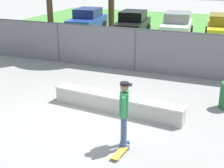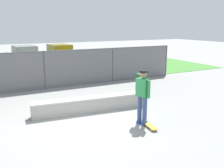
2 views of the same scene
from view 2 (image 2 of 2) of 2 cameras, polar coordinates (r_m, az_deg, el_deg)
The scene contains 9 objects.
ground_plane at distance 8.85m, azimuth -6.62°, elevation -8.68°, with size 80.00×80.00×0.00m, color gray.
grass_strip at distance 23.78m, azimuth -20.39°, elevation 4.40°, with size 27.96×20.00×0.02m, color #478438.
concrete_ledge at distance 9.87m, azimuth -4.49°, elevation -4.53°, with size 4.61×0.92×0.58m.
skateboarder at distance 8.43m, azimuth 6.89°, elevation -2.42°, with size 0.37×0.58×1.84m.
skateboard at distance 8.48m, azimuth 8.42°, elevation -9.21°, with size 0.29×0.82×0.09m.
chainlink_fence at distance 13.57m, azimuth -14.95°, elevation 3.35°, with size 16.03×0.07×1.99m.
car_white at distance 21.69m, azimuth -18.91°, elevation 5.96°, with size 2.29×4.34×1.66m.
car_yellow at distance 22.33m, azimuth -11.54°, elevation 6.58°, with size 2.29×4.34×1.66m.
trash_bin at distance 12.83m, azimuth 6.66°, elevation 0.32°, with size 0.56×0.56×0.91m, color #1E592D.
Camera 2 is at (-2.88, -7.70, 3.27)m, focal length 40.69 mm.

